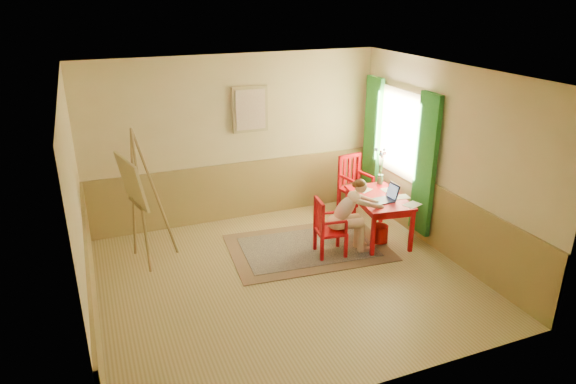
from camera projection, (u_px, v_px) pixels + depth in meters
name	position (u px, v px, depth m)	size (l,w,h in m)	color
room	(286.00, 184.00, 6.60)	(5.04, 4.54, 2.84)	tan
wainscot	(266.00, 223.00, 7.62)	(5.00, 4.50, 1.00)	#957F4B
window	(398.00, 146.00, 8.41)	(0.12, 2.01, 2.20)	white
wall_portrait	(250.00, 109.00, 8.41)	(0.60, 0.05, 0.76)	tan
rug	(308.00, 247.00, 7.96)	(2.53, 1.80, 0.02)	#8C7251
table	(379.00, 202.00, 8.05)	(0.88, 1.29, 0.72)	#BF060C
chair_left	(328.00, 228.00, 7.59)	(0.46, 0.45, 0.90)	#BF060C
chair_back	(354.00, 185.00, 9.02)	(0.54, 0.55, 1.05)	#BF060C
figure	(350.00, 213.00, 7.61)	(0.89, 0.43, 1.17)	beige
laptop	(385.00, 198.00, 7.83)	(0.44, 0.28, 0.26)	#1E2338
papers	(391.00, 195.00, 8.06)	(0.68, 1.08, 0.00)	white
vase	(381.00, 168.00, 8.45)	(0.25, 0.30, 0.61)	#3F724C
wastebasket	(380.00, 234.00, 8.10)	(0.26, 0.26, 0.28)	#B70E0F
easel	(135.00, 186.00, 7.11)	(0.75, 0.91, 2.02)	olive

